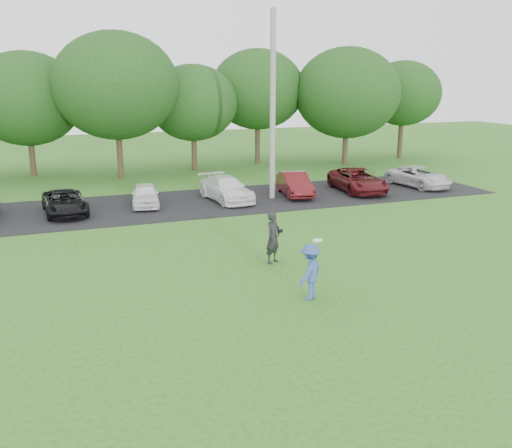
# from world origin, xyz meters

# --- Properties ---
(ground) EXTENTS (100.00, 100.00, 0.00)m
(ground) POSITION_xyz_m (0.00, 0.00, 0.00)
(ground) COLOR #25681D
(ground) RESTS_ON ground
(parking_lot) EXTENTS (32.00, 6.50, 0.03)m
(parking_lot) POSITION_xyz_m (0.00, 13.00, 0.01)
(parking_lot) COLOR black
(parking_lot) RESTS_ON ground
(utility_pole) EXTENTS (0.28, 0.28, 9.15)m
(utility_pole) POSITION_xyz_m (4.34, 12.69, 4.58)
(utility_pole) COLOR gray
(utility_pole) RESTS_ON ground
(frisbee_player) EXTENTS (1.18, 1.10, 1.80)m
(frisbee_player) POSITION_xyz_m (0.24, -0.13, 0.80)
(frisbee_player) COLOR #38549E
(frisbee_player) RESTS_ON ground
(camera_bystander) EXTENTS (0.76, 0.70, 1.74)m
(camera_bystander) POSITION_xyz_m (0.49, 3.18, 0.87)
(camera_bystander) COLOR black
(camera_bystander) RESTS_ON ground
(parked_cars) EXTENTS (28.32, 4.68, 1.22)m
(parked_cars) POSITION_xyz_m (1.15, 12.86, 0.61)
(parked_cars) COLOR silver
(parked_cars) RESTS_ON parking_lot
(tree_row) EXTENTS (42.39, 9.85, 8.64)m
(tree_row) POSITION_xyz_m (1.51, 22.76, 4.91)
(tree_row) COLOR #38281C
(tree_row) RESTS_ON ground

